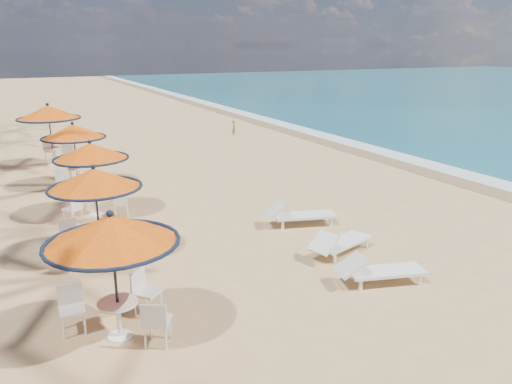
# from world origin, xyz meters

# --- Properties ---
(ground) EXTENTS (160.00, 160.00, 0.00)m
(ground) POSITION_xyz_m (0.00, 0.00, 0.00)
(ground) COLOR tan
(ground) RESTS_ON ground
(foam_strip) EXTENTS (1.20, 140.00, 0.04)m
(foam_strip) POSITION_xyz_m (9.30, 10.00, 0.00)
(foam_strip) COLOR white
(foam_strip) RESTS_ON ground
(wetsand_band) EXTENTS (1.40, 140.00, 0.02)m
(wetsand_band) POSITION_xyz_m (8.40, 10.00, 0.00)
(wetsand_band) COLOR olive
(wetsand_band) RESTS_ON ground
(station_0) EXTENTS (2.25, 2.25, 2.35)m
(station_0) POSITION_xyz_m (-5.29, -0.18, 1.72)
(station_0) COLOR black
(station_0) RESTS_ON ground
(station_1) EXTENTS (2.19, 2.19, 2.28)m
(station_1) POSITION_xyz_m (-5.02, 3.52, 1.67)
(station_1) COLOR black
(station_1) RESTS_ON ground
(station_2) EXTENTS (2.19, 2.19, 2.28)m
(station_2) POSITION_xyz_m (-4.57, 6.80, 1.67)
(station_2) COLOR black
(station_2) RESTS_ON ground
(station_3) EXTENTS (2.25, 2.27, 2.34)m
(station_3) POSITION_xyz_m (-4.61, 10.40, 1.71)
(station_3) COLOR black
(station_3) RESTS_ON ground
(station_4) EXTENTS (2.55, 2.55, 2.66)m
(station_4) POSITION_xyz_m (-5.01, 14.23, 1.95)
(station_4) COLOR black
(station_4) RESTS_ON ground
(lounger_near) EXTENTS (1.99, 1.09, 0.68)m
(lounger_near) POSITION_xyz_m (0.06, -0.59, 0.32)
(lounger_near) COLOR white
(lounger_near) RESTS_ON ground
(lounger_mid) EXTENTS (1.96, 1.12, 0.67)m
(lounger_mid) POSITION_xyz_m (0.24, 1.06, 0.31)
(lounger_mid) COLOR white
(lounger_mid) RESTS_ON ground
(lounger_far) EXTENTS (2.10, 1.18, 0.72)m
(lounger_far) POSITION_xyz_m (0.41, 3.28, 0.34)
(lounger_far) COLOR white
(lounger_far) RESTS_ON ground
(person) EXTENTS (0.29, 0.37, 0.90)m
(person) POSITION_xyz_m (4.85, 17.70, 0.45)
(person) COLOR #8E6A48
(person) RESTS_ON ground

